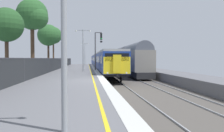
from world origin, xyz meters
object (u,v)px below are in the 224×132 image
(platform_lamp_far, at_px, (85,52))
(background_tree_left, at_px, (53,36))
(platform_lamp_mid, at_px, (83,47))
(background_tree_right, at_px, (5,26))
(background_tree_centre, at_px, (48,36))
(commuter_train_at_platform, at_px, (100,60))
(background_tree_back, at_px, (33,16))
(signal_gantry, at_px, (97,47))
(freight_train_adjacent_track, at_px, (118,59))

(platform_lamp_far, distance_m, background_tree_left, 8.94)
(platform_lamp_mid, height_order, background_tree_right, background_tree_right)
(platform_lamp_far, bearing_deg, background_tree_centre, -106.10)
(platform_lamp_far, relative_size, background_tree_centre, 0.76)
(commuter_train_at_platform, height_order, background_tree_left, background_tree_left)
(platform_lamp_far, bearing_deg, background_tree_left, -145.26)
(background_tree_centre, bearing_deg, background_tree_back, -90.20)
(signal_gantry, height_order, background_tree_right, background_tree_right)
(signal_gantry, distance_m, background_tree_left, 20.01)
(freight_train_adjacent_track, bearing_deg, platform_lamp_mid, -109.32)
(signal_gantry, relative_size, background_tree_centre, 0.78)
(platform_lamp_mid, relative_size, background_tree_left, 0.64)
(platform_lamp_mid, xyz_separation_m, background_tree_left, (-6.81, 20.71, 3.29))
(background_tree_left, xyz_separation_m, background_tree_right, (-0.01, -29.56, -1.91))
(background_tree_back, bearing_deg, background_tree_centre, 89.80)
(background_tree_back, bearing_deg, background_tree_left, 93.08)
(platform_lamp_mid, distance_m, background_tree_left, 22.05)
(background_tree_right, bearing_deg, background_tree_back, 76.16)
(platform_lamp_mid, xyz_separation_m, background_tree_back, (-5.50, -3.52, 3.27))
(commuter_train_at_platform, relative_size, platform_lamp_far, 11.70)
(commuter_train_at_platform, xyz_separation_m, background_tree_left, (-10.26, -2.34, 5.26))
(freight_train_adjacent_track, bearing_deg, background_tree_right, -115.36)
(background_tree_centre, xyz_separation_m, background_tree_back, (-0.04, -10.02, 1.28))
(commuter_train_at_platform, height_order, background_tree_back, background_tree_back)
(background_tree_left, bearing_deg, platform_lamp_mid, -71.81)
(signal_gantry, relative_size, background_tree_right, 0.88)
(background_tree_right, xyz_separation_m, background_tree_back, (1.31, 5.33, 1.89))
(background_tree_back, bearing_deg, commuter_train_at_platform, 71.38)
(commuter_train_at_platform, relative_size, platform_lamp_mid, 11.44)
(background_tree_left, bearing_deg, platform_lamp_far, 34.74)
(signal_gantry, relative_size, background_tree_back, 0.65)
(background_tree_centre, distance_m, background_tree_right, 15.42)
(commuter_train_at_platform, relative_size, signal_gantry, 11.39)
(freight_train_adjacent_track, xyz_separation_m, background_tree_back, (-12.96, -24.78, 4.88))
(freight_train_adjacent_track, xyz_separation_m, signal_gantry, (-5.49, -18.25, 1.78))
(platform_lamp_far, xyz_separation_m, background_tree_right, (-6.81, -34.28, 1.44))
(platform_lamp_mid, bearing_deg, background_tree_back, -147.40)
(signal_gantry, bearing_deg, background_tree_right, -126.52)
(background_tree_left, bearing_deg, background_tree_back, -86.92)
(platform_lamp_mid, distance_m, background_tree_back, 7.31)
(signal_gantry, relative_size, platform_lamp_mid, 1.00)
(platform_lamp_mid, distance_m, background_tree_right, 11.25)
(signal_gantry, distance_m, platform_lamp_mid, 3.59)
(background_tree_left, bearing_deg, signal_gantry, -63.67)
(platform_lamp_far, bearing_deg, signal_gantry, -85.01)
(commuter_train_at_platform, relative_size, freight_train_adjacent_track, 1.24)
(platform_lamp_far, xyz_separation_m, background_tree_back, (-5.50, -28.95, 3.34))
(platform_lamp_far, relative_size, background_tree_right, 0.85)
(commuter_train_at_platform, xyz_separation_m, background_tree_back, (-8.95, -26.57, 5.25))
(background_tree_left, relative_size, background_tree_centre, 1.22)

